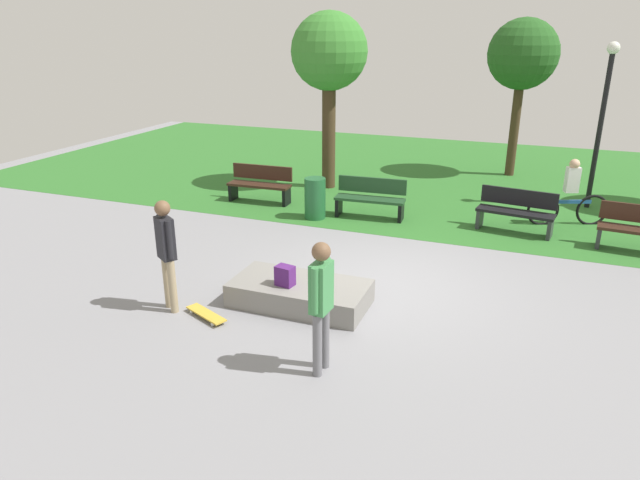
{
  "coord_description": "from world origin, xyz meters",
  "views": [
    {
      "loc": [
        2.23,
        -8.79,
        4.19
      ],
      "look_at": [
        -1.05,
        -0.28,
        0.79
      ],
      "focal_mm": 32.32,
      "sensor_mm": 36.0,
      "label": 1
    }
  ],
  "objects_px": {
    "tree_young_birch": "(523,56)",
    "concrete_ledge": "(300,293)",
    "park_bench_near_lamppost": "(370,197)",
    "lamp_post": "(603,109)",
    "skateboard_by_ledge": "(206,314)",
    "skater_watching": "(321,298)",
    "trash_bin": "(315,198)",
    "backpack_on_ledge": "(285,276)",
    "cyclist_on_bicycle": "(570,197)",
    "park_bench_near_path": "(260,183)",
    "park_bench_far_left": "(516,210)",
    "tree_leaning_ash": "(329,55)",
    "skater_performing_trick": "(166,247)"
  },
  "relations": [
    {
      "from": "skater_performing_trick",
      "to": "skater_watching",
      "type": "distance_m",
      "value": 2.91
    },
    {
      "from": "tree_young_birch",
      "to": "backpack_on_ledge",
      "type": "bearing_deg",
      "value": -104.67
    },
    {
      "from": "skater_performing_trick",
      "to": "skateboard_by_ledge",
      "type": "bearing_deg",
      "value": -4.96
    },
    {
      "from": "skater_watching",
      "to": "tree_leaning_ash",
      "type": "xyz_separation_m",
      "value": [
        -3.05,
        8.53,
        2.44
      ]
    },
    {
      "from": "skater_performing_trick",
      "to": "lamp_post",
      "type": "height_order",
      "value": "lamp_post"
    },
    {
      "from": "backpack_on_ledge",
      "to": "park_bench_near_path",
      "type": "relative_size",
      "value": 0.2
    },
    {
      "from": "park_bench_near_lamppost",
      "to": "tree_leaning_ash",
      "type": "distance_m",
      "value": 4.13
    },
    {
      "from": "tree_young_birch",
      "to": "trash_bin",
      "type": "xyz_separation_m",
      "value": [
        -3.91,
        -5.92,
        -2.92
      ]
    },
    {
      "from": "skater_performing_trick",
      "to": "park_bench_far_left",
      "type": "relative_size",
      "value": 1.08
    },
    {
      "from": "park_bench_near_lamppost",
      "to": "cyclist_on_bicycle",
      "type": "relative_size",
      "value": 0.95
    },
    {
      "from": "park_bench_near_path",
      "to": "tree_leaning_ash",
      "type": "height_order",
      "value": "tree_leaning_ash"
    },
    {
      "from": "park_bench_near_lamppost",
      "to": "lamp_post",
      "type": "relative_size",
      "value": 0.42
    },
    {
      "from": "skater_watching",
      "to": "trash_bin",
      "type": "distance_m",
      "value": 6.34
    },
    {
      "from": "skater_watching",
      "to": "skateboard_by_ledge",
      "type": "height_order",
      "value": "skater_watching"
    },
    {
      "from": "cyclist_on_bicycle",
      "to": "park_bench_near_lamppost",
      "type": "bearing_deg",
      "value": -165.87
    },
    {
      "from": "park_bench_near_lamppost",
      "to": "lamp_post",
      "type": "bearing_deg",
      "value": 29.25
    },
    {
      "from": "skater_performing_trick",
      "to": "lamp_post",
      "type": "bearing_deg",
      "value": 52.5
    },
    {
      "from": "skater_performing_trick",
      "to": "lamp_post",
      "type": "xyz_separation_m",
      "value": [
        6.35,
        8.27,
        1.32
      ]
    },
    {
      "from": "backpack_on_ledge",
      "to": "trash_bin",
      "type": "relative_size",
      "value": 0.34
    },
    {
      "from": "cyclist_on_bicycle",
      "to": "trash_bin",
      "type": "bearing_deg",
      "value": -163.59
    },
    {
      "from": "backpack_on_ledge",
      "to": "trash_bin",
      "type": "bearing_deg",
      "value": -64.29
    },
    {
      "from": "skateboard_by_ledge",
      "to": "cyclist_on_bicycle",
      "type": "xyz_separation_m",
      "value": [
        5.19,
        6.73,
        0.57
      ]
    },
    {
      "from": "park_bench_near_path",
      "to": "cyclist_on_bicycle",
      "type": "distance_m",
      "value": 7.25
    },
    {
      "from": "tree_young_birch",
      "to": "concrete_ledge",
      "type": "bearing_deg",
      "value": -103.97
    },
    {
      "from": "lamp_post",
      "to": "skateboard_by_ledge",
      "type": "bearing_deg",
      "value": -124.35
    },
    {
      "from": "skateboard_by_ledge",
      "to": "trash_bin",
      "type": "relative_size",
      "value": 0.86
    },
    {
      "from": "concrete_ledge",
      "to": "skateboard_by_ledge",
      "type": "distance_m",
      "value": 1.5
    },
    {
      "from": "skater_watching",
      "to": "trash_bin",
      "type": "relative_size",
      "value": 1.87
    },
    {
      "from": "skateboard_by_ledge",
      "to": "concrete_ledge",
      "type": "bearing_deg",
      "value": 39.36
    },
    {
      "from": "concrete_ledge",
      "to": "park_bench_far_left",
      "type": "xyz_separation_m",
      "value": [
        2.97,
        4.87,
        0.29
      ]
    },
    {
      "from": "tree_young_birch",
      "to": "trash_bin",
      "type": "distance_m",
      "value": 7.67
    },
    {
      "from": "park_bench_far_left",
      "to": "lamp_post",
      "type": "relative_size",
      "value": 0.43
    },
    {
      "from": "park_bench_near_path",
      "to": "tree_young_birch",
      "type": "xyz_separation_m",
      "value": [
        5.68,
        5.18,
        2.92
      ]
    },
    {
      "from": "skateboard_by_ledge",
      "to": "park_bench_near_lamppost",
      "type": "bearing_deg",
      "value": 80.67
    },
    {
      "from": "backpack_on_ledge",
      "to": "park_bench_near_path",
      "type": "bearing_deg",
      "value": -49.51
    },
    {
      "from": "tree_young_birch",
      "to": "cyclist_on_bicycle",
      "type": "height_order",
      "value": "tree_young_birch"
    },
    {
      "from": "concrete_ledge",
      "to": "backpack_on_ledge",
      "type": "distance_m",
      "value": 0.43
    },
    {
      "from": "backpack_on_ledge",
      "to": "lamp_post",
      "type": "height_order",
      "value": "lamp_post"
    },
    {
      "from": "tree_leaning_ash",
      "to": "trash_bin",
      "type": "xyz_separation_m",
      "value": [
        0.66,
        -2.69,
        -3.01
      ]
    },
    {
      "from": "skater_performing_trick",
      "to": "skateboard_by_ledge",
      "type": "distance_m",
      "value": 1.18
    },
    {
      "from": "concrete_ledge",
      "to": "skater_watching",
      "type": "xyz_separation_m",
      "value": [
        1.0,
        -1.66,
        0.86
      ]
    },
    {
      "from": "park_bench_near_path",
      "to": "park_bench_far_left",
      "type": "relative_size",
      "value": 0.98
    },
    {
      "from": "skater_performing_trick",
      "to": "trash_bin",
      "type": "xyz_separation_m",
      "value": [
        0.42,
        5.08,
        -0.58
      ]
    },
    {
      "from": "park_bench_near_path",
      "to": "cyclist_on_bicycle",
      "type": "xyz_separation_m",
      "value": [
        7.19,
        0.86,
        0.15
      ]
    },
    {
      "from": "park_bench_near_lamppost",
      "to": "trash_bin",
      "type": "relative_size",
      "value": 1.72
    },
    {
      "from": "skater_performing_trick",
      "to": "tree_leaning_ash",
      "type": "distance_m",
      "value": 8.14
    },
    {
      "from": "skater_watching",
      "to": "park_bench_near_lamppost",
      "type": "height_order",
      "value": "skater_watching"
    },
    {
      "from": "skater_watching",
      "to": "lamp_post",
      "type": "height_order",
      "value": "lamp_post"
    },
    {
      "from": "lamp_post",
      "to": "cyclist_on_bicycle",
      "type": "distance_m",
      "value": 2.42
    },
    {
      "from": "skateboard_by_ledge",
      "to": "park_bench_near_path",
      "type": "height_order",
      "value": "park_bench_near_path"
    }
  ]
}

